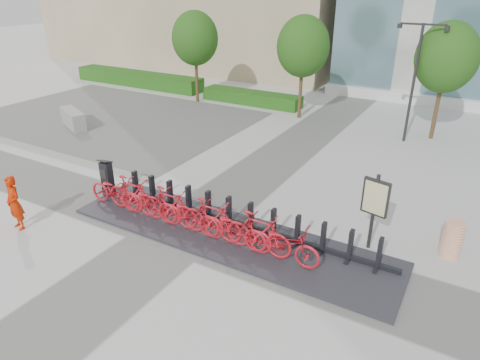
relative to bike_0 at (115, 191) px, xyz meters
The scene contains 25 objects.
ground 2.67m from the bike_0, ahead, with size 120.00×120.00×0.00m, color #B3B3B1.
gravel_patch 10.24m from the bike_0, 136.39° to the left, with size 14.00×14.00×0.00m, color #595959.
curb 7.67m from the bike_0, 165.24° to the left, with size 14.00×0.25×0.15m, color gray.
hedge_a 17.71m from the bike_0, 130.07° to the left, with size 10.00×1.40×0.90m, color #185012.
hedge_b 13.47m from the bike_0, 100.27° to the left, with size 6.00×1.20×0.70m, color #185012.
tree_0 13.54m from the bike_0, 114.14° to the left, with size 2.60×2.60×5.10m.
tree_1 12.47m from the bike_0, 84.78° to the left, with size 2.60×2.60×5.10m.
tree_2 14.56m from the bike_0, 57.76° to the left, with size 2.60×2.60×5.10m.
streetlamp 13.12m from the bike_0, 59.15° to the left, with size 2.00×0.20×5.00m.
dock_pad 3.95m from the bike_0, ahead, with size 9.60×2.40×0.08m, color #2C2B32.
dock_rail_posts 4.05m from the bike_0, 11.77° to the left, with size 8.02×0.50×0.85m, color black, non-canonical shape.
bike_0 is the anchor object (origin of this frame).
bike_1 0.72m from the bike_0, ahead, with size 0.54×1.90×1.14m, color red.
bike_2 1.44m from the bike_0, ahead, with size 0.68×1.96×1.03m, color red.
bike_3 2.16m from the bike_0, ahead, with size 0.54×1.90×1.14m, color red.
bike_4 2.88m from the bike_0, ahead, with size 0.68×1.96×1.03m, color red.
bike_5 3.60m from the bike_0, ahead, with size 0.54×1.90×1.14m, color red.
bike_6 4.32m from the bike_0, ahead, with size 0.68×1.96×1.03m, color red.
bike_7 5.04m from the bike_0, ahead, with size 0.54×1.90×1.14m, color red.
bike_8 5.76m from the bike_0, ahead, with size 0.68×1.96×1.03m, color red.
kiosk 0.93m from the bike_0, 150.06° to the left, with size 0.42×0.37×1.27m.
worker_red 2.80m from the bike_0, 124.87° to the right, with size 0.59×0.39×1.63m, color #BE1F00.
construction_barrel 9.72m from the bike_0, 14.80° to the left, with size 0.52×0.52×1.00m, color #DB5A14.
jersey_barrier 9.25m from the bike_0, 147.42° to the left, with size 2.20×0.60×0.85m, color gray.
map_sign 7.72m from the bike_0, 13.46° to the left, with size 0.71×0.26×2.15m.
Camera 1 is at (6.73, -8.39, 6.55)m, focal length 32.00 mm.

